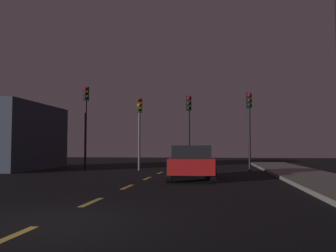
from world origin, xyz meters
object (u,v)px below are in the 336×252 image
(traffic_signal_far_left, at_px, (86,112))
(car_stopped_ahead, at_px, (192,162))
(street_lamp_right, at_px, (332,66))
(traffic_signal_far_right, at_px, (249,116))
(traffic_signal_center_right, at_px, (189,118))
(traffic_signal_center_left, at_px, (139,119))

(traffic_signal_far_left, height_order, car_stopped_ahead, traffic_signal_far_left)
(street_lamp_right, bearing_deg, car_stopped_ahead, 159.50)
(traffic_signal_far_right, relative_size, street_lamp_right, 0.63)
(traffic_signal_center_right, relative_size, car_stopped_ahead, 1.03)
(car_stopped_ahead, relative_size, street_lamp_right, 0.59)
(traffic_signal_far_left, distance_m, car_stopped_ahead, 9.90)
(traffic_signal_center_left, bearing_deg, traffic_signal_far_right, 0.00)
(traffic_signal_far_left, xyz_separation_m, car_stopped_ahead, (7.23, -6.10, -2.94))
(traffic_signal_far_left, distance_m, traffic_signal_center_left, 3.54)
(traffic_signal_center_left, height_order, traffic_signal_far_right, traffic_signal_far_right)
(traffic_signal_center_left, xyz_separation_m, traffic_signal_center_right, (3.12, 0.00, 0.05))
(traffic_signal_far_left, distance_m, street_lamp_right, 15.11)
(traffic_signal_far_left, xyz_separation_m, street_lamp_right, (12.71, -8.14, 0.79))
(car_stopped_ahead, height_order, street_lamp_right, street_lamp_right)
(traffic_signal_center_left, bearing_deg, traffic_signal_far_left, 179.97)
(traffic_signal_far_left, relative_size, car_stopped_ahead, 1.19)
(traffic_signal_far_left, relative_size, traffic_signal_center_right, 1.16)
(traffic_signal_far_left, height_order, traffic_signal_center_left, traffic_signal_far_left)
(street_lamp_right, bearing_deg, traffic_signal_center_right, 126.76)
(traffic_signal_center_right, distance_m, traffic_signal_far_right, 3.65)
(traffic_signal_center_right, bearing_deg, street_lamp_right, -53.24)
(car_stopped_ahead, bearing_deg, traffic_signal_far_right, 63.44)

